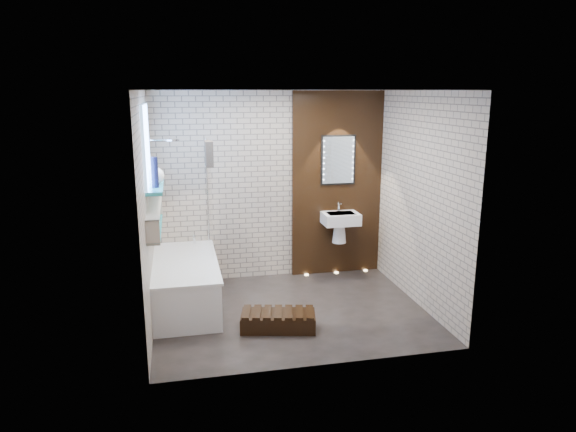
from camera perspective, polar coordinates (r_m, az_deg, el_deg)
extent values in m
plane|color=black|center=(6.42, 0.29, -10.35)|extent=(3.20, 3.20, 0.00)
cube|color=#B3A08E|center=(7.26, -1.91, 3.23)|extent=(3.20, 0.04, 2.60)
cube|color=#B3A08E|center=(4.79, 3.65, -2.22)|extent=(3.20, 0.04, 2.60)
cube|color=#B3A08E|center=(5.88, -15.10, 0.32)|extent=(0.04, 2.60, 2.60)
cube|color=#B3A08E|center=(6.54, 14.14, 1.67)|extent=(0.04, 2.60, 2.60)
plane|color=white|center=(5.87, 0.32, 13.56)|extent=(3.20, 3.20, 0.00)
cube|color=black|center=(7.46, 5.35, 3.45)|extent=(1.30, 0.06, 2.60)
cube|color=#7FADE0|center=(6.12, -15.21, 7.46)|extent=(0.03, 1.00, 0.90)
cube|color=teal|center=(6.18, -14.25, 3.16)|extent=(0.18, 1.00, 0.04)
cube|color=teal|center=(6.08, -14.25, -1.30)|extent=(0.14, 1.30, 0.03)
cube|color=#B2A899|center=(6.02, -14.38, 0.81)|extent=(0.14, 1.30, 0.03)
cube|color=#B2A899|center=(5.43, -14.53, -1.81)|extent=(0.14, 0.03, 0.26)
cube|color=#B2A899|center=(6.67, -14.14, 1.02)|extent=(0.14, 0.03, 0.26)
cube|color=white|center=(6.60, -11.10, -7.33)|extent=(0.75, 1.70, 0.55)
cube|color=white|center=(6.51, -11.22, -4.94)|extent=(0.79, 1.74, 0.03)
cylinder|color=silver|center=(7.18, -10.17, -2.50)|extent=(0.04, 0.04, 0.12)
cube|color=white|center=(6.76, -8.56, 2.14)|extent=(0.01, 0.78, 1.40)
cube|color=#2A2421|center=(6.44, -8.60, 6.72)|extent=(0.09, 0.24, 0.31)
cylinder|color=silver|center=(6.71, -12.52, 8.10)|extent=(0.18, 0.18, 0.02)
cube|color=white|center=(7.35, 5.76, -0.29)|extent=(0.50, 0.36, 0.16)
cone|color=white|center=(7.45, 5.60, -1.84)|extent=(0.20, 0.20, 0.28)
cylinder|color=silver|center=(7.41, 5.55, 1.02)|extent=(0.03, 0.03, 0.14)
cube|color=black|center=(7.37, 5.49, 6.08)|extent=(0.50, 0.02, 0.70)
cube|color=silver|center=(7.36, 5.51, 6.07)|extent=(0.45, 0.01, 0.65)
cube|color=black|center=(5.95, -1.08, -11.38)|extent=(0.88, 0.53, 0.18)
cylinder|color=maroon|center=(5.74, -14.40, -1.30)|extent=(0.06, 0.06, 0.14)
cylinder|color=maroon|center=(6.32, -14.22, -0.01)|extent=(0.05, 0.05, 0.13)
cylinder|color=#121433|center=(5.95, -14.32, 4.63)|extent=(0.08, 0.08, 0.34)
sphere|color=white|center=(6.18, -14.21, 4.27)|extent=(0.19, 0.19, 0.19)
cylinder|color=#FFD899|center=(7.61, 2.03, -6.41)|extent=(0.06, 0.06, 0.01)
cylinder|color=#FFD899|center=(7.72, 5.29, -6.14)|extent=(0.06, 0.06, 0.01)
cylinder|color=#FFD899|center=(7.86, 8.44, -5.87)|extent=(0.06, 0.06, 0.01)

